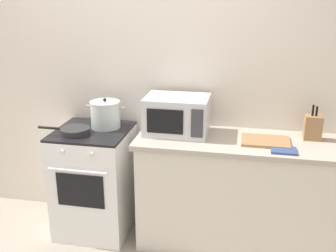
{
  "coord_description": "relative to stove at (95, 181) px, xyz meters",
  "views": [
    {
      "loc": [
        0.89,
        -2.36,
        2.03
      ],
      "look_at": [
        0.29,
        0.6,
        1.0
      ],
      "focal_mm": 43.44,
      "sensor_mm": 36.0,
      "label": 1
    }
  ],
  "objects": [
    {
      "name": "back_wall",
      "position": [
        0.65,
        0.37,
        0.79
      ],
      "size": [
        4.4,
        0.1,
        2.5
      ],
      "primitive_type": "cube",
      "color": "silver",
      "rests_on": "ground_plane"
    },
    {
      "name": "lower_cabinet_right",
      "position": [
        1.25,
        0.02,
        -0.02
      ],
      "size": [
        1.64,
        0.56,
        0.88
      ],
      "primitive_type": "cube",
      "color": "beige",
      "rests_on": "ground_plane"
    },
    {
      "name": "countertop_right",
      "position": [
        1.25,
        0.02,
        0.44
      ],
      "size": [
        1.7,
        0.6,
        0.04
      ],
      "primitive_type": "cube",
      "color": "#ADA393",
      "rests_on": "lower_cabinet_right"
    },
    {
      "name": "stove",
      "position": [
        0.0,
        0.0,
        0.0
      ],
      "size": [
        0.6,
        0.64,
        0.92
      ],
      "color": "white",
      "rests_on": "ground_plane"
    },
    {
      "name": "stock_pot",
      "position": [
        0.09,
        0.1,
        0.57
      ],
      "size": [
        0.33,
        0.25,
        0.25
      ],
      "color": "silver",
      "rests_on": "stove"
    },
    {
      "name": "frying_pan",
      "position": [
        -0.1,
        -0.11,
        0.48
      ],
      "size": [
        0.44,
        0.24,
        0.05
      ],
      "color": "#28282B",
      "rests_on": "stove"
    },
    {
      "name": "microwave",
      "position": [
        0.7,
        0.08,
        0.61
      ],
      "size": [
        0.5,
        0.37,
        0.3
      ],
      "color": "silver",
      "rests_on": "countertop_right"
    },
    {
      "name": "cutting_board",
      "position": [
        1.4,
        0.0,
        0.47
      ],
      "size": [
        0.36,
        0.26,
        0.02
      ],
      "primitive_type": "cube",
      "color": "#997047",
      "rests_on": "countertop_right"
    },
    {
      "name": "knife_block",
      "position": [
        1.75,
        0.14,
        0.56
      ],
      "size": [
        0.13,
        0.1,
        0.27
      ],
      "color": "#997047",
      "rests_on": "countertop_right"
    },
    {
      "name": "oven_mitt",
      "position": [
        1.52,
        -0.16,
        0.47
      ],
      "size": [
        0.18,
        0.14,
        0.02
      ],
      "primitive_type": "cube",
      "color": "#33477A",
      "rests_on": "countertop_right"
    }
  ]
}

